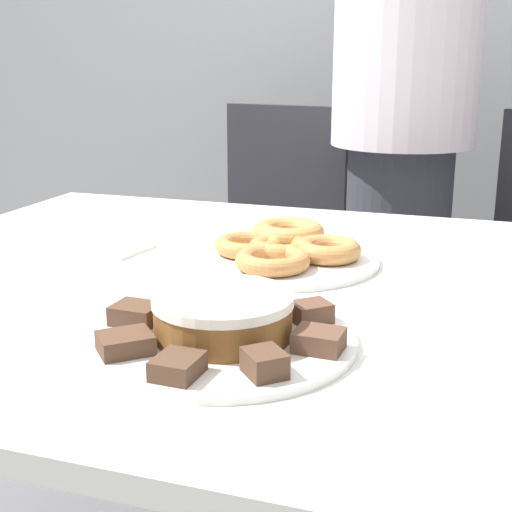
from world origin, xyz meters
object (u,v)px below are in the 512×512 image
(person_standing, at_px, (403,126))
(napkin, at_px, (110,248))
(office_chair_left, at_px, (265,269))
(plate_donuts, at_px, (279,259))
(frosted_cake, at_px, (223,315))
(plate_cake, at_px, (223,340))

(person_standing, height_order, napkin, person_standing)
(office_chair_left, relative_size, plate_donuts, 2.74)
(person_standing, height_order, frosted_cake, person_standing)
(person_standing, xyz_separation_m, frosted_cake, (-0.05, -1.21, -0.12))
(frosted_cake, xyz_separation_m, napkin, (-0.35, 0.34, -0.03))
(person_standing, distance_m, frosted_cake, 1.22)
(person_standing, xyz_separation_m, napkin, (-0.40, -0.87, -0.15))
(plate_donuts, height_order, frosted_cake, frosted_cake)
(office_chair_left, height_order, frosted_cake, office_chair_left)
(office_chair_left, relative_size, frosted_cake, 5.40)
(plate_cake, height_order, frosted_cake, frosted_cake)
(person_standing, relative_size, napkin, 11.55)
(plate_cake, distance_m, napkin, 0.49)
(plate_cake, relative_size, plate_donuts, 0.96)
(office_chair_left, bearing_deg, frosted_cake, -65.93)
(plate_donuts, height_order, napkin, plate_donuts)
(office_chair_left, xyz_separation_m, plate_donuts, (0.30, -0.85, 0.29))
(frosted_cake, relative_size, napkin, 1.17)
(frosted_cake, bearing_deg, napkin, 135.62)
(person_standing, xyz_separation_m, office_chair_left, (-0.39, -0.00, -0.44))
(frosted_cake, bearing_deg, plate_donuts, 95.89)
(plate_cake, height_order, napkin, plate_cake)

